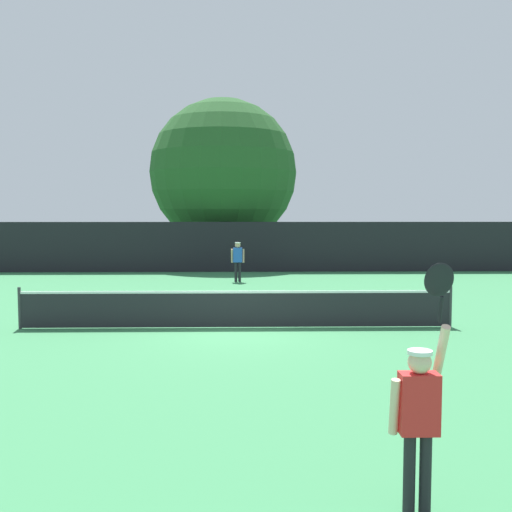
# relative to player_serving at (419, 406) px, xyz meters

# --- Properties ---
(ground_plane) EXTENTS (120.00, 120.00, 0.00)m
(ground_plane) POSITION_rel_player_serving_xyz_m (-1.91, 9.42, -1.09)
(ground_plane) COLOR #387F4C
(tennis_net) EXTENTS (11.18, 0.08, 1.07)m
(tennis_net) POSITION_rel_player_serving_xyz_m (-1.91, 9.42, -0.58)
(tennis_net) COLOR #232328
(tennis_net) RESTS_ON ground
(perimeter_fence) EXTENTS (37.60, 0.12, 2.49)m
(perimeter_fence) POSITION_rel_player_serving_xyz_m (-1.91, 23.66, 0.15)
(perimeter_fence) COLOR black
(perimeter_fence) RESTS_ON ground
(player_serving) EXTENTS (0.68, 0.39, 2.49)m
(player_serving) POSITION_rel_player_serving_xyz_m (0.00, 0.00, 0.00)
(player_serving) COLOR red
(player_serving) RESTS_ON ground
(player_receiving) EXTENTS (0.57, 0.25, 1.69)m
(player_receiving) POSITION_rel_player_serving_xyz_m (-1.98, 19.46, -0.05)
(player_receiving) COLOR blue
(player_receiving) RESTS_ON ground
(tennis_ball) EXTENTS (0.07, 0.07, 0.07)m
(tennis_ball) POSITION_rel_player_serving_xyz_m (-0.37, 9.53, -1.06)
(tennis_ball) COLOR #CCE033
(tennis_ball) RESTS_ON ground
(large_tree) EXTENTS (8.36, 8.36, 9.40)m
(large_tree) POSITION_rel_player_serving_xyz_m (-2.88, 28.26, 4.12)
(large_tree) COLOR brown
(large_tree) RESTS_ON ground
(parked_car_near) EXTENTS (2.08, 4.28, 1.69)m
(parked_car_near) POSITION_rel_player_serving_xyz_m (8.61, 31.31, -0.32)
(parked_car_near) COLOR navy
(parked_car_near) RESTS_ON ground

